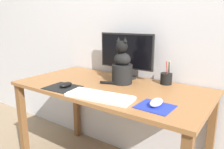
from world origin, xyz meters
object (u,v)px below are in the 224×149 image
(keyboard, at_px, (100,96))
(cat, at_px, (122,67))
(pen_cup, at_px, (166,78))
(computer_mouse_left, at_px, (66,85))
(monitor, at_px, (126,54))
(computer_mouse_right, at_px, (156,102))

(keyboard, height_order, cat, cat)
(keyboard, relative_size, cat, 1.26)
(keyboard, xyz_separation_m, pen_cup, (0.22, 0.52, 0.03))
(computer_mouse_left, bearing_deg, cat, 50.25)
(monitor, relative_size, cat, 1.38)
(computer_mouse_left, distance_m, computer_mouse_right, 0.66)
(cat, height_order, pen_cup, cat)
(monitor, xyz_separation_m, computer_mouse_right, (0.46, -0.43, -0.17))
(monitor, relative_size, computer_mouse_left, 4.58)
(keyboard, xyz_separation_m, computer_mouse_right, (0.34, 0.07, 0.01))
(monitor, relative_size, computer_mouse_right, 4.18)
(computer_mouse_left, height_order, cat, cat)
(monitor, xyz_separation_m, pen_cup, (0.34, 0.02, -0.15))
(monitor, distance_m, keyboard, 0.55)
(pen_cup, bearing_deg, cat, -148.57)
(cat, distance_m, pen_cup, 0.34)
(computer_mouse_left, height_order, pen_cup, pen_cup)
(monitor, height_order, computer_mouse_right, monitor)
(keyboard, distance_m, pen_cup, 0.57)
(monitor, bearing_deg, computer_mouse_left, -113.54)
(cat, bearing_deg, monitor, 110.40)
(keyboard, bearing_deg, monitor, 96.18)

